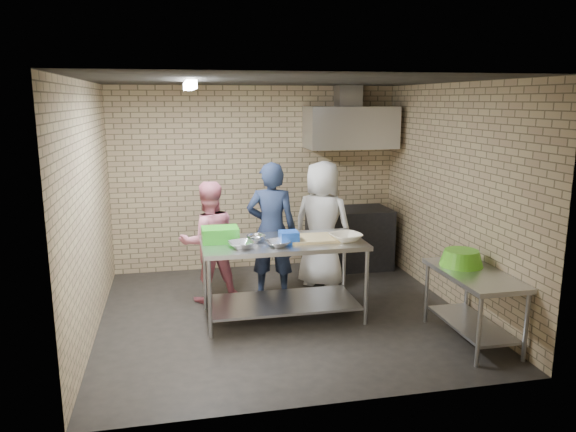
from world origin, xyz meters
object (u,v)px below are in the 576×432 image
at_px(woman_white, 322,224).
at_px(stove, 349,238).
at_px(side_counter, 472,307).
at_px(green_crate, 220,235).
at_px(prep_table, 283,279).
at_px(blue_tub, 289,237).
at_px(bottle_red, 350,132).
at_px(man_navy, 272,230).
at_px(woman_pink, 209,242).
at_px(green_basin, 461,258).
at_px(bottle_green, 375,132).

bearing_deg(woman_white, stove, -93.37).
height_order(side_counter, green_crate, green_crate).
distance_m(prep_table, stove, 2.19).
height_order(blue_tub, bottle_red, bottle_red).
height_order(man_navy, woman_white, man_navy).
height_order(prep_table, blue_tub, blue_tub).
distance_m(side_counter, woman_pink, 3.18).
distance_m(bottle_red, man_navy, 2.18).
distance_m(prep_table, woman_pink, 1.13).
xyz_separation_m(side_counter, green_basin, (-0.02, 0.25, 0.46)).
bearing_deg(green_crate, prep_table, -9.73).
distance_m(prep_table, side_counter, 2.09).
bearing_deg(bottle_red, woman_pink, -151.34).
height_order(green_crate, blue_tub, green_crate).
relative_size(green_basin, bottle_green, 3.07).
relative_size(bottle_green, man_navy, 0.09).
distance_m(side_counter, blue_tub, 2.09).
xyz_separation_m(bottle_green, man_navy, (-1.81, -1.19, -1.14)).
bearing_deg(green_basin, man_navy, 139.01).
bearing_deg(green_basin, green_crate, 160.10).
bearing_deg(woman_white, green_crate, 69.35).
xyz_separation_m(green_crate, woman_pink, (-0.09, 0.63, -0.24)).
distance_m(stove, bottle_red, 1.60).
distance_m(stove, bottle_green, 1.65).
xyz_separation_m(green_basin, bottle_red, (-0.38, 2.74, 1.19)).
bearing_deg(stove, bottle_green, 28.07).
relative_size(side_counter, man_navy, 0.69).
xyz_separation_m(prep_table, blue_tub, (0.05, -0.10, 0.53)).
distance_m(blue_tub, man_navy, 0.88).
bearing_deg(prep_table, blue_tub, -63.43).
height_order(side_counter, woman_pink, woman_pink).
xyz_separation_m(side_counter, woman_white, (-1.07, 2.04, 0.48)).
height_order(prep_table, green_basin, same).
distance_m(prep_table, green_crate, 0.89).
distance_m(man_navy, woman_pink, 0.81).
xyz_separation_m(green_crate, woman_white, (1.44, 0.89, -0.15)).
distance_m(side_counter, green_basin, 0.52).
height_order(green_crate, bottle_red, bottle_red).
xyz_separation_m(blue_tub, man_navy, (-0.04, 0.87, -0.12)).
xyz_separation_m(blue_tub, bottle_red, (1.37, 2.06, 1.04)).
height_order(bottle_red, woman_white, bottle_red).
relative_size(stove, green_crate, 2.93).
bearing_deg(side_counter, prep_table, 150.36).
height_order(blue_tub, bottle_green, bottle_green).
distance_m(stove, blue_tub, 2.31).
xyz_separation_m(prep_table, green_basin, (1.80, -0.78, 0.37)).
xyz_separation_m(prep_table, woman_white, (0.74, 1.01, 0.39)).
bearing_deg(bottle_green, man_navy, -146.74).
height_order(blue_tub, man_navy, man_navy).
bearing_deg(prep_table, stove, 51.45).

